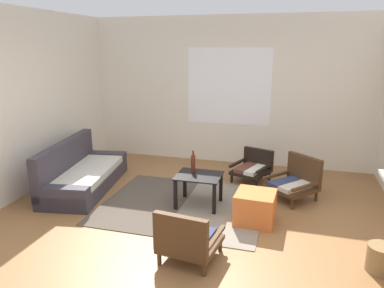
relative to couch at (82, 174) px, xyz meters
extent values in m
plane|color=olive|center=(1.94, -1.05, -0.22)|extent=(7.80, 7.80, 0.00)
cube|color=silver|center=(1.94, 2.01, 1.13)|extent=(5.60, 0.12, 2.70)
cube|color=white|center=(1.94, 1.94, 1.22)|extent=(1.54, 0.01, 1.39)
cube|color=#4C4238|center=(1.16, -0.19, -0.22)|extent=(1.11, 1.88, 0.01)
cube|color=gray|center=(2.27, -0.19, -0.22)|extent=(1.11, 1.88, 0.01)
cube|color=#38333D|center=(0.07, 0.01, -0.11)|extent=(1.04, 1.94, 0.22)
cube|color=beige|center=(0.10, 0.02, 0.05)|extent=(0.91, 1.74, 0.10)
cube|color=#38333D|center=(-0.24, -0.04, 0.20)|extent=(0.43, 1.84, 0.63)
cube|color=#38333D|center=(-0.06, 0.83, -0.05)|extent=(0.78, 0.30, 0.35)
cube|color=#38333D|center=(0.20, -0.81, -0.05)|extent=(0.78, 0.30, 0.35)
cube|color=black|center=(1.93, -0.14, 0.22)|extent=(0.62, 0.52, 0.02)
cube|color=black|center=(1.66, 0.08, 0.00)|extent=(0.04, 0.04, 0.43)
cube|color=black|center=(2.20, 0.08, 0.00)|extent=(0.04, 0.04, 0.43)
cube|color=black|center=(1.66, -0.36, 0.00)|extent=(0.04, 0.04, 0.43)
cube|color=black|center=(2.20, -0.36, 0.00)|extent=(0.04, 0.04, 0.43)
cylinder|color=black|center=(2.64, 0.71, -0.15)|extent=(0.04, 0.04, 0.14)
cylinder|color=black|center=(2.22, 0.86, -0.15)|extent=(0.04, 0.04, 0.14)
cylinder|color=black|center=(2.81, 1.17, -0.15)|extent=(0.04, 0.04, 0.14)
cylinder|color=black|center=(2.39, 1.32, -0.15)|extent=(0.04, 0.04, 0.14)
cube|color=black|center=(2.51, 1.02, -0.06)|extent=(0.69, 0.72, 0.05)
cube|color=silver|center=(2.59, 0.97, 0.00)|extent=(0.34, 0.54, 0.06)
cube|color=brown|center=(2.42, 1.03, 0.00)|extent=(0.34, 0.54, 0.06)
cube|color=black|center=(2.60, 1.26, 0.12)|extent=(0.51, 0.25, 0.31)
cube|color=black|center=(2.74, 0.93, 0.06)|extent=(0.24, 0.55, 0.04)
cube|color=black|center=(2.29, 1.10, 0.06)|extent=(0.24, 0.55, 0.04)
cylinder|color=#472D19|center=(1.97, -1.14, -0.15)|extent=(0.04, 0.04, 0.14)
cylinder|color=#472D19|center=(2.45, -1.20, -0.15)|extent=(0.04, 0.04, 0.14)
cylinder|color=#472D19|center=(1.91, -1.62, -0.15)|extent=(0.04, 0.04, 0.14)
cylinder|color=#472D19|center=(2.39, -1.68, -0.15)|extent=(0.04, 0.04, 0.14)
cube|color=#472D19|center=(2.18, -1.41, -0.06)|extent=(0.63, 0.63, 0.05)
cube|color=silver|center=(2.08, -1.38, -0.01)|extent=(0.25, 0.53, 0.06)
cube|color=#2D3856|center=(2.28, -1.40, -0.01)|extent=(0.25, 0.53, 0.06)
cube|color=#472D19|center=(2.15, -1.66, 0.17)|extent=(0.57, 0.14, 0.41)
cube|color=#472D19|center=(1.92, -1.38, 0.05)|extent=(0.11, 0.57, 0.04)
cube|color=#472D19|center=(2.44, -1.44, 0.05)|extent=(0.11, 0.57, 0.04)
cylinder|color=#472D19|center=(3.18, 0.09, -0.15)|extent=(0.04, 0.04, 0.15)
cylinder|color=#472D19|center=(2.80, 0.42, -0.15)|extent=(0.04, 0.04, 0.15)
cylinder|color=#472D19|center=(3.52, 0.47, -0.15)|extent=(0.04, 0.04, 0.15)
cylinder|color=#472D19|center=(3.13, 0.80, -0.15)|extent=(0.04, 0.04, 0.15)
cube|color=#472D19|center=(3.16, 0.44, -0.05)|extent=(0.83, 0.83, 0.05)
cube|color=beige|center=(3.22, 0.36, 0.01)|extent=(0.49, 0.52, 0.06)
cube|color=#2D3856|center=(3.07, 0.50, 0.01)|extent=(0.49, 0.52, 0.06)
cube|color=#472D19|center=(3.33, 0.64, 0.19)|extent=(0.49, 0.44, 0.41)
cube|color=#472D19|center=(3.36, 0.26, 0.07)|extent=(0.42, 0.47, 0.04)
cube|color=#472D19|center=(2.95, 0.62, 0.07)|extent=(0.42, 0.47, 0.04)
cube|color=#D1662D|center=(2.74, -0.42, -0.02)|extent=(0.50, 0.50, 0.40)
cylinder|color=#5B2319|center=(1.81, 0.00, 0.35)|extent=(0.06, 0.06, 0.24)
cylinder|color=#5B2319|center=(1.81, 0.00, 0.50)|extent=(0.03, 0.03, 0.06)
cylinder|color=olive|center=(4.04, -1.13, -0.08)|extent=(0.27, 0.27, 0.27)
camera|label=1|loc=(3.11, -4.66, 1.93)|focal=33.88mm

